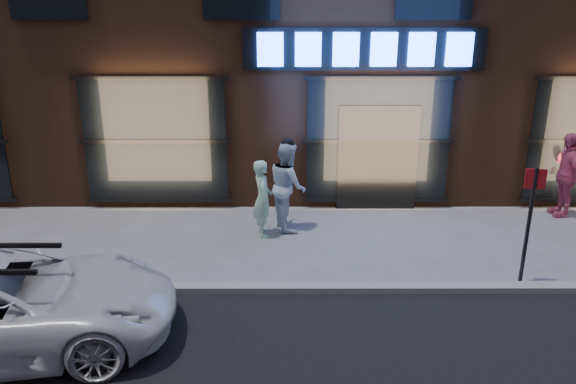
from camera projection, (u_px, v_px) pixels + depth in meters
name	position (u px, v px, depth m)	size (l,w,h in m)	color
ground	(409.00, 291.00, 9.37)	(90.00, 90.00, 0.00)	slate
curb	(410.00, 288.00, 9.35)	(60.00, 0.25, 0.12)	gray
man_bowtie	(263.00, 198.00, 11.34)	(0.58, 0.38, 1.60)	#B8F2D0
man_cap	(288.00, 186.00, 11.69)	(0.90, 0.70, 1.86)	white
passerby	(566.00, 175.00, 12.36)	(1.11, 0.46, 1.89)	#C75275
sign_post	(530.00, 215.00, 9.22)	(0.33, 0.08, 2.07)	#262628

